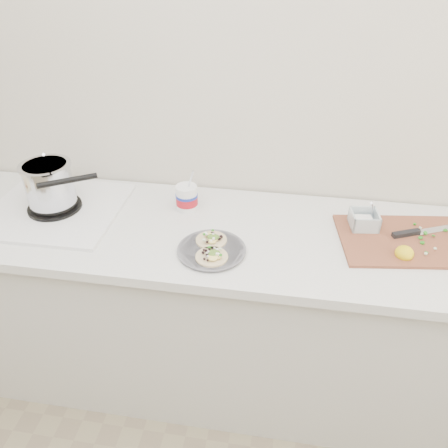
# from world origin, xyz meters

# --- Properties ---
(counter) EXTENTS (2.44, 0.66, 0.90)m
(counter) POSITION_xyz_m (0.00, 1.43, 0.45)
(counter) COLOR beige
(counter) RESTS_ON ground
(stove) EXTENTS (0.54, 0.50, 0.26)m
(stove) POSITION_xyz_m (-0.70, 1.44, 0.99)
(stove) COLOR silver
(stove) RESTS_ON counter
(taco_plate) EXTENTS (0.25, 0.25, 0.04)m
(taco_plate) POSITION_xyz_m (-0.00, 1.27, 0.92)
(taco_plate) COLOR #5A5960
(taco_plate) RESTS_ON counter
(tub) EXTENTS (0.09, 0.09, 0.21)m
(tub) POSITION_xyz_m (-0.15, 1.55, 0.97)
(tub) COLOR white
(tub) RESTS_ON counter
(cutboard) EXTENTS (0.51, 0.39, 0.07)m
(cutboard) POSITION_xyz_m (0.69, 1.46, 0.92)
(cutboard) COLOR brown
(cutboard) RESTS_ON counter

